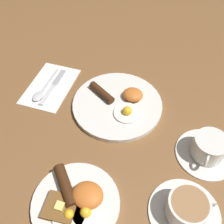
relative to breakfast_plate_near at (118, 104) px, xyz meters
name	(u,v)px	position (x,y,z in m)	size (l,w,h in m)	color
ground_plane	(117,106)	(0.00, 0.00, -0.01)	(3.00, 3.00, 0.00)	brown
breakfast_plate_near	(118,104)	(0.00, 0.00, 0.00)	(0.28, 0.28, 0.04)	silver
breakfast_plate_far	(76,202)	(-0.02, 0.33, 0.00)	(0.21, 0.21, 0.05)	silver
teacup_near	(208,149)	(-0.29, 0.08, 0.02)	(0.16, 0.16, 0.07)	silver
teacup_far	(187,209)	(-0.26, 0.26, 0.02)	(0.17, 0.17, 0.06)	silver
napkin	(50,87)	(0.25, 0.01, -0.01)	(0.14, 0.21, 0.01)	white
knife	(54,85)	(0.23, 0.00, 0.00)	(0.02, 0.17, 0.01)	silver
spoon	(41,93)	(0.26, 0.05, 0.00)	(0.03, 0.16, 0.01)	silver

